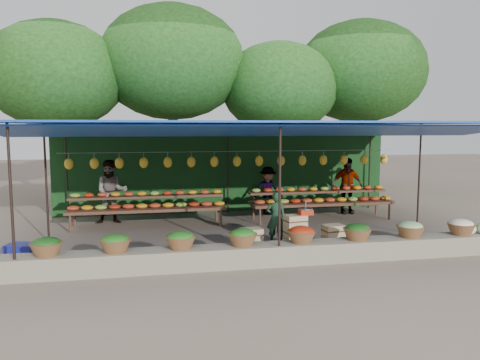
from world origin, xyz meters
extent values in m
plane|color=#675A4C|center=(0.00, 0.00, 0.00)|extent=(60.00, 60.00, 0.00)
cube|color=gray|center=(0.00, -2.75, 0.20)|extent=(10.60, 0.55, 0.40)
cylinder|color=black|center=(-4.80, -2.90, 1.40)|extent=(0.05, 0.05, 2.80)
cylinder|color=black|center=(0.00, -2.90, 1.40)|extent=(0.05, 0.05, 2.80)
cylinder|color=black|center=(-4.80, 0.00, 1.40)|extent=(0.05, 0.05, 2.80)
cylinder|color=black|center=(4.80, 0.00, 1.40)|extent=(0.05, 0.05, 2.80)
cylinder|color=black|center=(-4.80, 2.90, 1.40)|extent=(0.05, 0.05, 2.80)
cylinder|color=black|center=(0.00, 2.90, 1.40)|extent=(0.05, 0.05, 2.80)
cylinder|color=black|center=(4.80, 2.90, 1.40)|extent=(0.05, 0.05, 2.80)
cube|color=#1646AC|center=(0.00, 0.00, 2.80)|extent=(10.80, 6.60, 0.04)
cube|color=#1646AC|center=(0.00, -2.00, 2.62)|extent=(10.80, 2.19, 0.26)
cube|color=#1646AC|center=(0.00, 2.00, 2.62)|extent=(10.80, 2.19, 0.26)
cylinder|color=#99999E|center=(0.00, 1.40, 2.02)|extent=(9.60, 0.01, 0.01)
ellipsoid|color=gold|center=(-4.50, 1.40, 1.74)|extent=(0.23, 0.17, 0.30)
ellipsoid|color=gold|center=(-3.86, 1.40, 1.74)|extent=(0.23, 0.17, 0.30)
ellipsoid|color=gold|center=(-3.21, 1.40, 1.74)|extent=(0.23, 0.17, 0.30)
ellipsoid|color=gold|center=(-2.57, 1.40, 1.74)|extent=(0.23, 0.17, 0.30)
ellipsoid|color=gold|center=(-1.93, 1.40, 1.74)|extent=(0.23, 0.17, 0.30)
ellipsoid|color=gold|center=(-1.29, 1.40, 1.74)|extent=(0.23, 0.17, 0.30)
ellipsoid|color=gold|center=(-0.64, 1.40, 1.74)|extent=(0.23, 0.17, 0.30)
ellipsoid|color=gold|center=(0.00, 1.40, 1.74)|extent=(0.23, 0.17, 0.30)
ellipsoid|color=gold|center=(0.64, 1.40, 1.74)|extent=(0.23, 0.17, 0.30)
ellipsoid|color=gold|center=(1.29, 1.40, 1.74)|extent=(0.23, 0.17, 0.30)
ellipsoid|color=gold|center=(1.93, 1.40, 1.74)|extent=(0.23, 0.17, 0.30)
ellipsoid|color=gold|center=(2.57, 1.40, 1.74)|extent=(0.23, 0.17, 0.30)
ellipsoid|color=gold|center=(3.21, 1.40, 1.74)|extent=(0.23, 0.17, 0.30)
ellipsoid|color=gold|center=(3.86, 1.40, 1.74)|extent=(0.23, 0.17, 0.30)
ellipsoid|color=gold|center=(4.50, 1.40, 1.74)|extent=(0.23, 0.17, 0.30)
ellipsoid|color=#1A4E14|center=(-4.30, -2.75, 0.62)|extent=(0.52, 0.52, 0.23)
ellipsoid|color=#26691C|center=(-3.10, -2.75, 0.62)|extent=(0.52, 0.52, 0.23)
ellipsoid|color=#26691C|center=(-1.90, -2.75, 0.62)|extent=(0.52, 0.52, 0.23)
ellipsoid|color=#26691C|center=(-0.70, -2.75, 0.62)|extent=(0.52, 0.52, 0.23)
ellipsoid|color=#A5260D|center=(0.50, -2.75, 0.62)|extent=(0.52, 0.52, 0.23)
ellipsoid|color=#1A4E14|center=(1.70, -2.75, 0.62)|extent=(0.52, 0.52, 0.23)
ellipsoid|color=#8EC67C|center=(2.90, -2.75, 0.62)|extent=(0.52, 0.52, 0.23)
ellipsoid|color=white|center=(4.10, -2.75, 0.62)|extent=(0.52, 0.52, 0.23)
cube|color=#1A4A1E|center=(0.00, 3.15, 1.25)|extent=(10.60, 0.06, 2.50)
cylinder|color=#321E12|center=(-5.50, 5.80, 1.98)|extent=(0.36, 0.36, 3.97)
ellipsoid|color=black|center=(-5.50, 5.80, 4.46)|extent=(4.77, 4.77, 3.69)
cylinder|color=#321E12|center=(-1.50, 6.20, 2.24)|extent=(0.36, 0.36, 4.48)
ellipsoid|color=black|center=(-1.50, 6.20, 5.04)|extent=(5.39, 5.39, 4.17)
cylinder|color=#321E12|center=(2.50, 5.90, 1.86)|extent=(0.36, 0.36, 3.71)
ellipsoid|color=black|center=(2.50, 5.90, 4.18)|extent=(4.47, 4.47, 3.45)
cylinder|color=#321E12|center=(6.00, 6.30, 2.18)|extent=(0.36, 0.36, 4.35)
ellipsoid|color=black|center=(6.00, 6.30, 4.90)|extent=(5.24, 5.24, 4.05)
cube|color=#492B1D|center=(-2.50, 1.30, 0.50)|extent=(4.20, 0.95, 0.08)
cube|color=#492B1D|center=(-2.50, 1.60, 0.78)|extent=(4.20, 0.35, 0.06)
cylinder|color=#492B1D|center=(-4.45, 0.90, 0.25)|extent=(0.06, 0.06, 0.50)
cylinder|color=#492B1D|center=(-0.55, 0.90, 0.25)|extent=(0.06, 0.06, 0.50)
cylinder|color=#492B1D|center=(-4.45, 1.70, 0.25)|extent=(0.06, 0.06, 0.50)
cylinder|color=#492B1D|center=(-0.55, 1.70, 0.25)|extent=(0.06, 0.06, 0.50)
ellipsoid|color=#B7381A|center=(-4.40, 1.15, 0.60)|extent=(0.31, 0.26, 0.13)
ellipsoid|color=#85A833|center=(-4.40, 1.60, 0.87)|extent=(0.26, 0.22, 0.12)
ellipsoid|color=orange|center=(-4.05, 1.15, 0.60)|extent=(0.31, 0.26, 0.13)
ellipsoid|color=#A5260D|center=(-4.05, 1.60, 0.87)|extent=(0.26, 0.22, 0.12)
ellipsoid|color=#85A833|center=(-3.70, 1.15, 0.60)|extent=(0.31, 0.26, 0.13)
ellipsoid|color=#B7381A|center=(-3.70, 1.60, 0.87)|extent=(0.26, 0.22, 0.12)
ellipsoid|color=#A5260D|center=(-3.35, 1.15, 0.60)|extent=(0.31, 0.26, 0.13)
ellipsoid|color=orange|center=(-3.35, 1.60, 0.87)|extent=(0.26, 0.22, 0.12)
ellipsoid|color=#B7381A|center=(-3.00, 1.15, 0.60)|extent=(0.31, 0.26, 0.13)
ellipsoid|color=#B7381A|center=(-3.00, 1.60, 0.87)|extent=(0.26, 0.22, 0.12)
ellipsoid|color=orange|center=(-2.65, 1.15, 0.60)|extent=(0.31, 0.26, 0.13)
ellipsoid|color=orange|center=(-2.65, 1.60, 0.87)|extent=(0.26, 0.22, 0.12)
ellipsoid|color=#B7381A|center=(-2.30, 1.15, 0.60)|extent=(0.31, 0.26, 0.13)
ellipsoid|color=#85A833|center=(-2.30, 1.60, 0.87)|extent=(0.26, 0.22, 0.12)
ellipsoid|color=orange|center=(-1.95, 1.15, 0.60)|extent=(0.31, 0.26, 0.13)
ellipsoid|color=#A5260D|center=(-1.95, 1.60, 0.87)|extent=(0.26, 0.22, 0.12)
ellipsoid|color=#85A833|center=(-1.60, 1.15, 0.60)|extent=(0.31, 0.26, 0.13)
ellipsoid|color=#B7381A|center=(-1.60, 1.60, 0.87)|extent=(0.26, 0.22, 0.12)
ellipsoid|color=#A5260D|center=(-1.25, 1.15, 0.60)|extent=(0.31, 0.26, 0.13)
ellipsoid|color=orange|center=(-1.25, 1.60, 0.87)|extent=(0.26, 0.22, 0.12)
ellipsoid|color=#B7381A|center=(-0.90, 1.15, 0.60)|extent=(0.31, 0.26, 0.13)
ellipsoid|color=#B7381A|center=(-0.90, 1.60, 0.87)|extent=(0.26, 0.22, 0.12)
ellipsoid|color=orange|center=(-0.55, 1.15, 0.60)|extent=(0.31, 0.26, 0.13)
ellipsoid|color=orange|center=(-0.55, 1.60, 0.87)|extent=(0.26, 0.22, 0.12)
cube|color=#492B1D|center=(2.50, 1.30, 0.50)|extent=(4.20, 0.95, 0.08)
cube|color=#492B1D|center=(2.50, 1.60, 0.78)|extent=(4.20, 0.35, 0.06)
cylinder|color=#492B1D|center=(0.55, 0.90, 0.25)|extent=(0.06, 0.06, 0.50)
cylinder|color=#492B1D|center=(4.45, 0.90, 0.25)|extent=(0.06, 0.06, 0.50)
cylinder|color=#492B1D|center=(0.55, 1.70, 0.25)|extent=(0.06, 0.06, 0.50)
cylinder|color=#492B1D|center=(4.45, 1.70, 0.25)|extent=(0.06, 0.06, 0.50)
ellipsoid|color=#B7381A|center=(0.60, 1.15, 0.60)|extent=(0.31, 0.26, 0.13)
ellipsoid|color=#85A833|center=(0.60, 1.60, 0.87)|extent=(0.26, 0.22, 0.12)
ellipsoid|color=orange|center=(0.95, 1.15, 0.60)|extent=(0.31, 0.26, 0.13)
ellipsoid|color=#A5260D|center=(0.95, 1.60, 0.87)|extent=(0.26, 0.22, 0.12)
ellipsoid|color=#85A833|center=(1.30, 1.15, 0.60)|extent=(0.31, 0.26, 0.13)
ellipsoid|color=#B7381A|center=(1.30, 1.60, 0.87)|extent=(0.26, 0.22, 0.12)
ellipsoid|color=#A5260D|center=(1.65, 1.15, 0.60)|extent=(0.31, 0.26, 0.13)
ellipsoid|color=orange|center=(1.65, 1.60, 0.87)|extent=(0.26, 0.22, 0.12)
ellipsoid|color=#B7381A|center=(2.00, 1.15, 0.60)|extent=(0.31, 0.26, 0.13)
ellipsoid|color=#B7381A|center=(2.00, 1.60, 0.87)|extent=(0.26, 0.22, 0.12)
ellipsoid|color=orange|center=(2.35, 1.15, 0.60)|extent=(0.31, 0.26, 0.13)
ellipsoid|color=orange|center=(2.35, 1.60, 0.87)|extent=(0.26, 0.22, 0.12)
ellipsoid|color=#B7381A|center=(2.70, 1.15, 0.60)|extent=(0.31, 0.26, 0.13)
ellipsoid|color=#85A833|center=(2.70, 1.60, 0.87)|extent=(0.26, 0.22, 0.12)
ellipsoid|color=orange|center=(3.05, 1.15, 0.60)|extent=(0.31, 0.26, 0.13)
ellipsoid|color=#A5260D|center=(3.05, 1.60, 0.87)|extent=(0.26, 0.22, 0.12)
ellipsoid|color=#85A833|center=(3.40, 1.15, 0.60)|extent=(0.31, 0.26, 0.13)
ellipsoid|color=#B7381A|center=(3.40, 1.60, 0.87)|extent=(0.26, 0.22, 0.12)
ellipsoid|color=#A5260D|center=(3.75, 1.15, 0.60)|extent=(0.31, 0.26, 0.13)
ellipsoid|color=orange|center=(3.75, 1.60, 0.87)|extent=(0.26, 0.22, 0.12)
ellipsoid|color=#B7381A|center=(4.10, 1.15, 0.60)|extent=(0.31, 0.26, 0.13)
ellipsoid|color=#B7381A|center=(4.10, 1.60, 0.87)|extent=(0.26, 0.22, 0.12)
ellipsoid|color=orange|center=(4.45, 1.15, 0.60)|extent=(0.31, 0.26, 0.13)
ellipsoid|color=orange|center=(4.45, 1.60, 0.87)|extent=(0.26, 0.22, 0.12)
cube|color=tan|center=(-0.30, -1.76, 0.12)|extent=(0.49, 0.40, 0.25)
cube|color=tan|center=(-0.30, -1.76, 0.39)|extent=(0.49, 0.40, 0.25)
cube|color=tan|center=(0.70, -1.76, 0.12)|extent=(0.49, 0.40, 0.25)
cube|color=tan|center=(0.70, -1.76, 0.39)|extent=(0.49, 0.40, 0.25)
cube|color=tan|center=(0.70, -1.76, 0.65)|extent=(0.49, 0.40, 0.25)
cube|color=tan|center=(1.60, -1.76, 0.12)|extent=(0.49, 0.40, 0.25)
cube|color=tan|center=(1.60, -1.76, 0.39)|extent=(0.49, 0.40, 0.25)
cube|color=red|center=(0.93, -1.76, 0.83)|extent=(0.29, 0.25, 0.12)
cylinder|color=#99999E|center=(0.93, -1.76, 0.90)|extent=(0.31, 0.31, 0.03)
cylinder|color=#99999E|center=(0.93, -1.76, 0.99)|extent=(0.03, 0.03, 0.21)
imported|color=#1A3A24|center=(0.39, -1.30, 0.62)|extent=(0.52, 0.43, 1.23)
imported|color=slate|center=(-3.48, 1.94, 0.90)|extent=(0.90, 0.71, 1.79)
imported|color=slate|center=(1.17, 2.43, 0.74)|extent=(0.98, 0.59, 1.48)
imported|color=slate|center=(3.62, 2.07, 0.88)|extent=(1.03, 0.45, 1.75)
cube|color=navy|center=(-3.14, -2.50, 0.16)|extent=(0.62, 0.53, 0.31)
cube|color=navy|center=(-5.03, -1.51, 0.17)|extent=(0.66, 0.55, 0.34)
camera|label=1|loc=(-2.51, -11.47, 2.70)|focal=35.00mm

